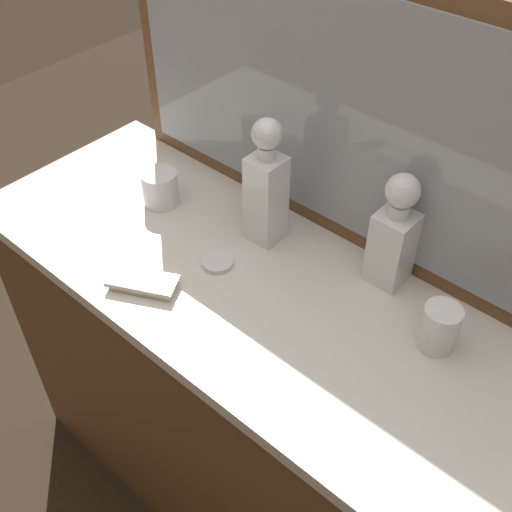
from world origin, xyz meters
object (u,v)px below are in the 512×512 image
Objects in this scene: crystal_decanter_far_left at (266,193)px; porcelain_dish at (218,262)px; silver_brush_far_right at (143,283)px; crystal_decanter_far_right at (393,240)px; crystal_tumbler_rear at (439,329)px; crystal_tumbler_right at (160,189)px.

crystal_decanter_far_left reaches higher than porcelain_dish.
silver_brush_far_right is at bearing -114.10° from porcelain_dish.
porcelain_dish is (-0.30, -0.21, -0.10)m from crystal_decanter_far_right.
silver_brush_far_right is at bearing -153.47° from crystal_tumbler_rear.
crystal_tumbler_rear is 0.61m from silver_brush_far_right.
silver_brush_far_right is at bearing -106.07° from crystal_decanter_far_left.
crystal_tumbler_rear is 1.42× the size of porcelain_dish.
crystal_decanter_far_left is 0.30m from crystal_tumbler_right.
silver_brush_far_right reaches higher than porcelain_dish.
crystal_tumbler_right is (-0.28, -0.07, -0.09)m from crystal_decanter_far_left.
crystal_decanter_far_left is 0.47m from crystal_tumbler_rear.
crystal_decanter_far_left is at bearing 176.57° from crystal_tumbler_rear.
crystal_tumbler_rear is (0.17, -0.10, -0.06)m from crystal_decanter_far_right.
silver_brush_far_right is 0.17m from porcelain_dish.
crystal_tumbler_right is at bearing -165.89° from crystal_decanter_far_right.
porcelain_dish is at bearing -15.28° from crystal_tumbler_right.
crystal_decanter_far_left is (-0.29, -0.07, 0.02)m from crystal_decanter_far_right.
crystal_decanter_far_left is 0.19m from porcelain_dish.
crystal_decanter_far_right is 0.87× the size of crystal_decanter_far_left.
silver_brush_far_right is (0.19, -0.23, -0.03)m from crystal_tumbler_right.
crystal_decanter_far_left is 0.33m from silver_brush_far_right.
crystal_tumbler_right is 0.55× the size of silver_brush_far_right.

